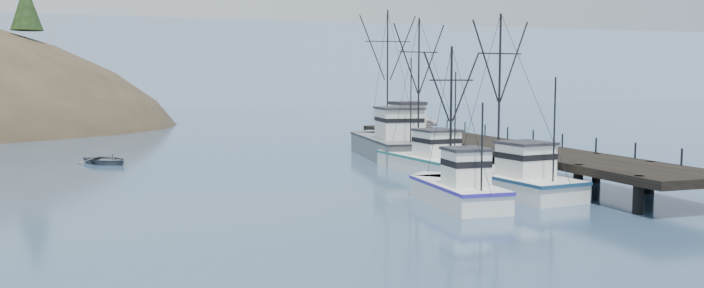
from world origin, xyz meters
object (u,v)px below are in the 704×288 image
trawler_near (508,180)px  trawler_far (425,160)px  pier_shed (407,115)px  motorboat (106,164)px  pier (489,146)px  trawler_mid (456,190)px  work_vessel (392,143)px  pickup_truck (415,121)px

trawler_near → trawler_far: trawler_far is taller
pier_shed → motorboat: (-28.74, -3.81, -3.42)m
trawler_near → pier_shed: size_ratio=3.55×
pier → trawler_near: size_ratio=3.87×
trawler_near → pier_shed: trawler_near is taller
trawler_far → motorboat: size_ratio=2.54×
pier → trawler_mid: trawler_mid is taller
pier → work_vessel: bearing=118.6°
pier → pickup_truck: 18.08m
trawler_mid → work_vessel: work_vessel is taller
trawler_mid → pickup_truck: size_ratio=1.89×
trawler_far → trawler_near: bearing=-87.9°
pier → pickup_truck: size_ratio=9.03×
pier → trawler_far: 5.99m
pickup_truck → motorboat: 31.54m
pier → motorboat: pier is taller
trawler_far → motorboat: (-23.47, 12.14, -0.82)m
pier_shed → pickup_truck: (2.01, 2.67, -0.74)m
pier → trawler_mid: size_ratio=4.79×
trawler_far → work_vessel: (1.03, 9.55, 0.41)m
pier → trawler_near: bearing=-114.5°
work_vessel → motorboat: (-24.50, 2.59, -1.23)m
pier → pickup_truck: bearing=85.6°
pier → trawler_mid: bearing=-125.5°
work_vessel → pier: bearing=-61.4°
pier_shed → pier: bearing=-87.7°
trawler_far → pickup_truck: (7.28, 18.62, 1.86)m
pier → trawler_mid: (-10.29, -14.44, -0.87)m
trawler_near → pickup_truck: trawler_near is taller
trawler_near → pier: bearing=65.5°
pier → motorboat: bearing=158.6°
trawler_far → pier_shed: size_ratio=3.78×
trawler_mid → pier: bearing=54.5°
pier → trawler_near: (-5.48, -12.01, -0.87)m
pier_shed → trawler_near: bearing=-100.1°
trawler_near → trawler_far: (-0.42, 11.39, 0.00)m
trawler_near → pier_shed: bearing=79.9°
pier → trawler_far: trawler_far is taller
trawler_near → pickup_truck: size_ratio=2.34×
pickup_truck → work_vessel: bearing=166.9°
trawler_mid → work_vessel: size_ratio=0.55×
trawler_near → motorboat: trawler_near is taller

